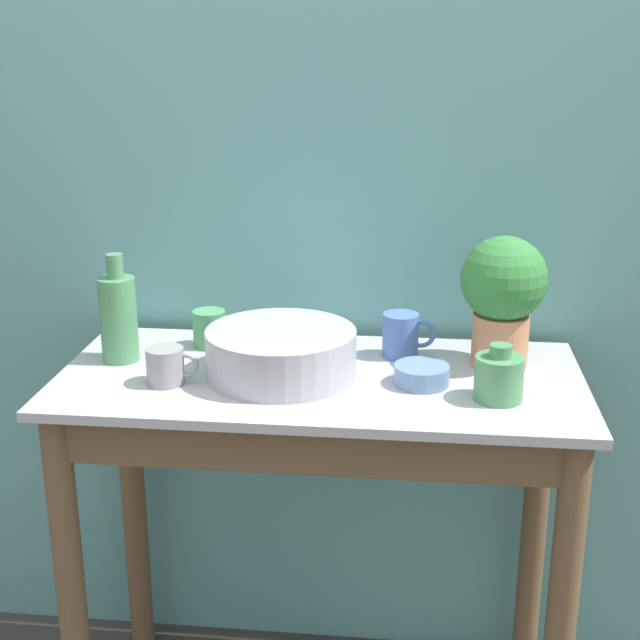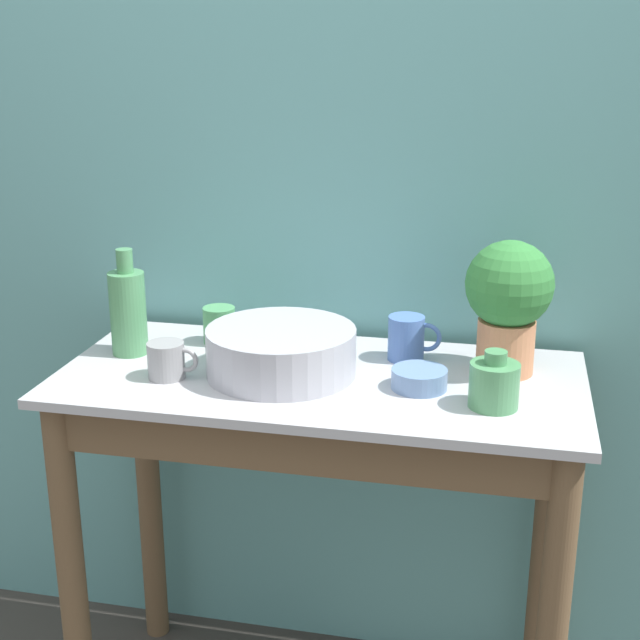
% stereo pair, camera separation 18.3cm
% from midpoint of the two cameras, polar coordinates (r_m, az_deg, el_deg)
% --- Properties ---
extents(wall_back, '(6.00, 0.05, 2.40)m').
position_cam_midpoint_polar(wall_back, '(2.08, -1.58, 8.09)').
color(wall_back, '#609E9E').
rests_on(wall_back, ground_plane).
extents(counter_table, '(1.10, 0.52, 0.87)m').
position_cam_midpoint_polar(counter_table, '(1.94, -2.80, -9.83)').
color(counter_table, brown).
rests_on(counter_table, ground_plane).
extents(potted_plant, '(0.18, 0.18, 0.28)m').
position_cam_midpoint_polar(potted_plant, '(1.89, 8.95, 1.72)').
color(potted_plant, tan).
rests_on(potted_plant, counter_table).
extents(bowl_wash_large, '(0.31, 0.31, 0.10)m').
position_cam_midpoint_polar(bowl_wash_large, '(1.85, -5.34, -2.16)').
color(bowl_wash_large, '#A8A8B2').
rests_on(bowl_wash_large, counter_table).
extents(bottle_tall, '(0.08, 0.08, 0.24)m').
position_cam_midpoint_polar(bottle_tall, '(1.99, -15.38, 0.16)').
color(bottle_tall, '#4C8C59').
rests_on(bottle_tall, counter_table).
extents(bottle_short, '(0.10, 0.10, 0.11)m').
position_cam_midpoint_polar(bottle_short, '(1.74, 8.46, -3.68)').
color(bottle_short, '#4C8C59').
rests_on(bottle_short, counter_table).
extents(mug_blue, '(0.12, 0.08, 0.10)m').
position_cam_midpoint_polar(mug_blue, '(1.95, 2.60, -1.02)').
color(mug_blue, '#4C70B7').
rests_on(mug_blue, counter_table).
extents(mug_grey, '(0.11, 0.08, 0.08)m').
position_cam_midpoint_polar(mug_grey, '(1.85, -12.62, -2.94)').
color(mug_grey, gray).
rests_on(mug_grey, counter_table).
extents(mug_green, '(0.11, 0.07, 0.08)m').
position_cam_midpoint_polar(mug_green, '(2.05, -9.57, -0.59)').
color(mug_green, '#4C935B').
rests_on(mug_green, counter_table).
extents(bowl_small_blue, '(0.11, 0.11, 0.04)m').
position_cam_midpoint_polar(bowl_small_blue, '(1.81, 3.65, -3.58)').
color(bowl_small_blue, '#6684B2').
rests_on(bowl_small_blue, counter_table).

